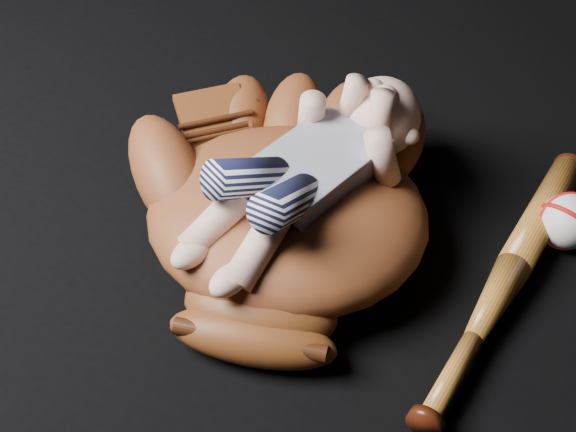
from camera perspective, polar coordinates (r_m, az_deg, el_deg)
The scene contains 4 objects.
baseball_glove at distance 1.14m, azimuth -0.04°, elevation 0.69°, with size 0.46×0.52×0.16m, color #5F2A14, non-canonical shape.
newborn_baby at distance 1.10m, azimuth 0.69°, elevation 2.83°, with size 0.19×0.40×0.16m, color #E1A891, non-canonical shape.
baseball_bat at distance 1.16m, azimuth 13.88°, elevation -4.11°, with size 0.05×0.51×0.05m, color #9D5A1E, non-canonical shape.
baseball at distance 1.24m, azimuth 17.65°, elevation -0.32°, with size 0.08×0.08×0.08m, color white.
Camera 1 is at (0.45, -0.77, 0.87)m, focal length 55.00 mm.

